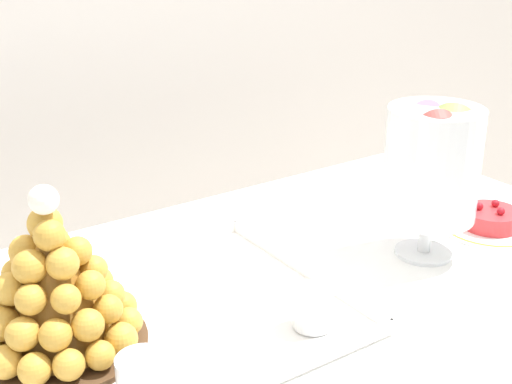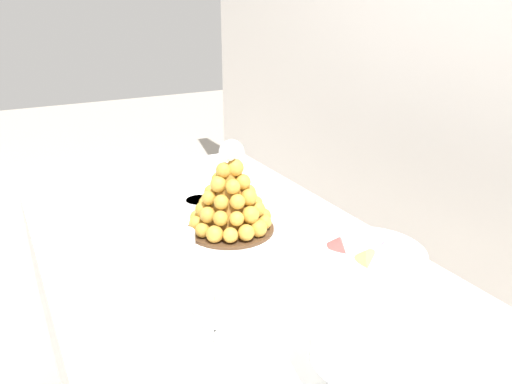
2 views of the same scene
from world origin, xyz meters
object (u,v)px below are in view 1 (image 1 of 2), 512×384
at_px(croquembouche, 54,291).
at_px(dessert_cup_mid_left, 143,378).
at_px(macaron_goblet, 432,165).
at_px(fruit_tart_plate, 490,222).
at_px(dessert_cup_centre, 313,309).
at_px(serving_tray, 104,344).

relative_size(croquembouche, dessert_cup_mid_left, 3.52).
bearing_deg(macaron_goblet, fruit_tart_plate, 0.37).
relative_size(dessert_cup_mid_left, fruit_tart_plate, 0.36).
relative_size(croquembouche, fruit_tart_plate, 1.27).
xyz_separation_m(dessert_cup_centre, fruit_tart_plate, (0.46, 0.08, -0.02)).
distance_m(croquembouche, fruit_tart_plate, 0.77).
distance_m(dessert_cup_centre, fruit_tart_plate, 0.47).
bearing_deg(croquembouche, macaron_goblet, -6.94).
distance_m(serving_tray, macaron_goblet, 0.57).
bearing_deg(serving_tray, dessert_cup_mid_left, -91.67).
distance_m(serving_tray, fruit_tart_plate, 0.71).
bearing_deg(macaron_goblet, croquembouche, 173.06).
distance_m(dessert_cup_mid_left, dessert_cup_centre, 0.25).
relative_size(serving_tray, croquembouche, 3.00).
height_order(serving_tray, croquembouche, croquembouche).
distance_m(croquembouche, dessert_cup_centre, 0.34).
bearing_deg(macaron_goblet, dessert_cup_centre, -165.87).
height_order(croquembouche, macaron_goblet, macaron_goblet).
relative_size(serving_tray, dessert_cup_centre, 11.82).
height_order(croquembouche, dessert_cup_mid_left, croquembouche).
relative_size(croquembouche, macaron_goblet, 0.83).
bearing_deg(dessert_cup_mid_left, dessert_cup_centre, 0.58).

